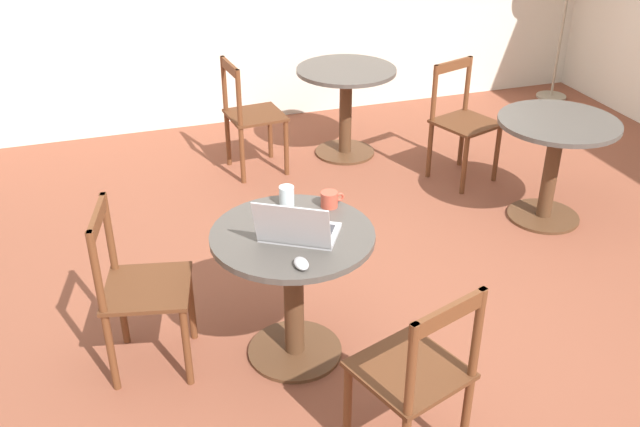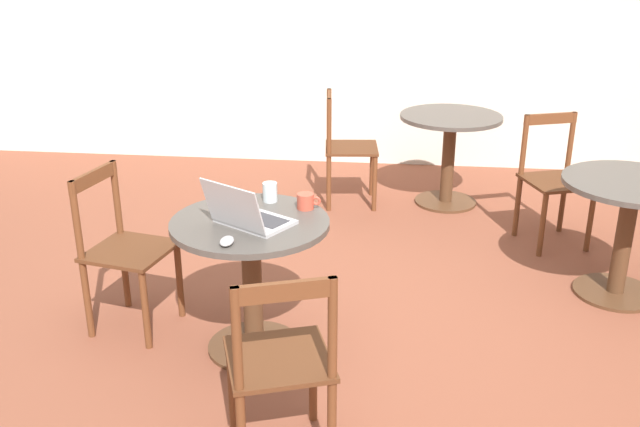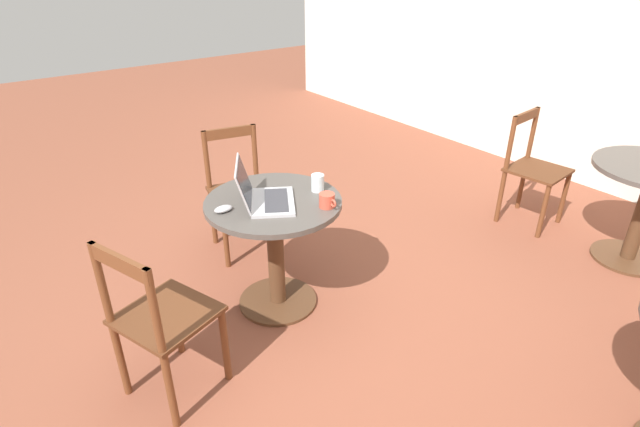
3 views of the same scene
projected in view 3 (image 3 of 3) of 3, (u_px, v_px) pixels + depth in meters
name	position (u px, v px, depth m)	size (l,w,h in m)	color
ground_plane	(332.00, 356.00, 2.66)	(16.00, 16.00, 0.00)	brown
cafe_table_near	(275.00, 231.00, 2.84)	(0.76, 0.76, 0.70)	#51331E
chair_near_front	(160.00, 321.00, 2.25)	(0.50, 0.50, 0.86)	brown
chair_near_left	(239.00, 192.00, 3.45)	(0.47, 0.47, 0.86)	brown
chair_far_left	(533.00, 169.00, 3.80)	(0.43, 0.43, 0.86)	brown
laptop	(264.00, 196.00, 2.68)	(0.44, 0.43, 0.24)	#B7B7BC
mouse	(223.00, 209.00, 2.62)	(0.06, 0.10, 0.03)	#B7B7BC
mug	(327.00, 200.00, 2.65)	(0.12, 0.08, 0.08)	#C64C38
drinking_glass	(318.00, 183.00, 2.83)	(0.07, 0.07, 0.10)	silver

